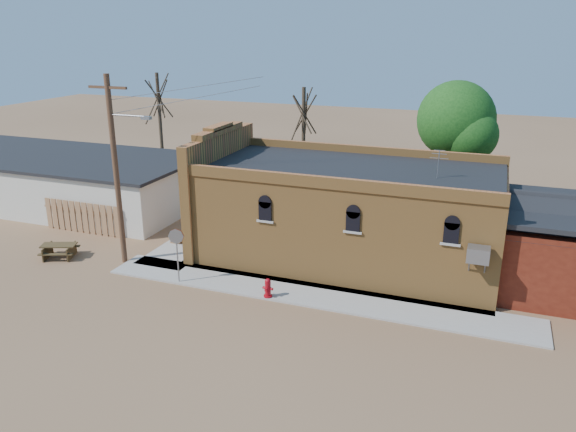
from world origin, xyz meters
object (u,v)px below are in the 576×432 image
(stop_sign, at_px, (176,241))
(trash_barrel, at_px, (206,239))
(picnic_table, at_px, (59,249))
(utility_pole, at_px, (116,167))
(brick_bar, at_px, (343,213))
(fire_hydrant, at_px, (268,288))

(stop_sign, relative_size, trash_barrel, 3.09)
(stop_sign, xyz_separation_m, picnic_table, (-7.13, 0.50, -1.55))
(trash_barrel, xyz_separation_m, picnic_table, (-6.25, -3.65, -0.03))
(utility_pole, relative_size, trash_barrel, 11.09)
(utility_pole, bearing_deg, picnic_table, -168.38)
(stop_sign, xyz_separation_m, trash_barrel, (-0.88, 4.15, -1.52))
(brick_bar, bearing_deg, fire_hydrant, -107.55)
(brick_bar, bearing_deg, trash_barrel, -169.02)
(trash_barrel, bearing_deg, fire_hydrant, -38.58)
(brick_bar, xyz_separation_m, trash_barrel, (-6.94, -1.35, -1.85))
(fire_hydrant, relative_size, stop_sign, 0.33)
(utility_pole, xyz_separation_m, stop_sign, (3.72, -1.20, -2.76))
(brick_bar, xyz_separation_m, utility_pole, (-9.79, -4.29, 2.43))
(picnic_table, bearing_deg, fire_hydrant, -23.96)
(utility_pole, relative_size, stop_sign, 3.59)
(utility_pole, height_order, stop_sign, utility_pole)
(trash_barrel, bearing_deg, brick_bar, 10.98)
(brick_bar, bearing_deg, picnic_table, -159.26)
(utility_pole, distance_m, stop_sign, 4.79)
(brick_bar, height_order, picnic_table, brick_bar)
(trash_barrel, height_order, picnic_table, trash_barrel)
(utility_pole, bearing_deg, fire_hydrant, -8.51)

